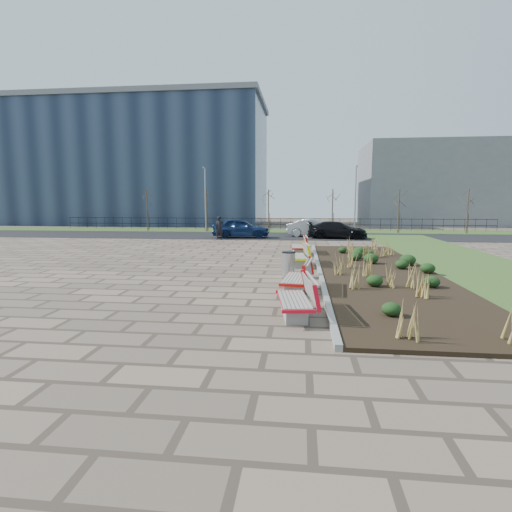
# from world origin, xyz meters

# --- Properties ---
(ground) EXTENTS (120.00, 120.00, 0.00)m
(ground) POSITION_xyz_m (0.00, 0.00, 0.00)
(ground) COLOR #796453
(ground) RESTS_ON ground
(planting_bed) EXTENTS (4.50, 18.00, 0.10)m
(planting_bed) POSITION_xyz_m (6.25, 5.00, 0.05)
(planting_bed) COLOR black
(planting_bed) RESTS_ON ground
(planting_curb) EXTENTS (0.16, 18.00, 0.15)m
(planting_curb) POSITION_xyz_m (3.92, 5.00, 0.07)
(planting_curb) COLOR gray
(planting_curb) RESTS_ON ground
(grass_verge_near) EXTENTS (5.00, 38.00, 0.04)m
(grass_verge_near) POSITION_xyz_m (11.00, 5.00, 0.02)
(grass_verge_near) COLOR #33511E
(grass_verge_near) RESTS_ON ground
(grass_verge_far) EXTENTS (80.00, 5.00, 0.04)m
(grass_verge_far) POSITION_xyz_m (0.00, 28.00, 0.02)
(grass_verge_far) COLOR #33511E
(grass_verge_far) RESTS_ON ground
(road) EXTENTS (80.00, 7.00, 0.02)m
(road) POSITION_xyz_m (0.00, 22.00, 0.01)
(road) COLOR black
(road) RESTS_ON ground
(bench_a) EXTENTS (1.17, 2.20, 1.00)m
(bench_a) POSITION_xyz_m (3.00, -1.67, 0.50)
(bench_a) COLOR red
(bench_a) RESTS_ON ground
(bench_b) EXTENTS (1.10, 2.18, 1.00)m
(bench_b) POSITION_xyz_m (3.00, 1.18, 0.50)
(bench_b) COLOR red
(bench_b) RESTS_ON ground
(bench_c) EXTENTS (1.12, 2.18, 1.00)m
(bench_c) POSITION_xyz_m (3.00, 6.46, 0.50)
(bench_c) COLOR #F8F30D
(bench_c) RESTS_ON ground
(bench_d) EXTENTS (1.02, 2.15, 1.00)m
(bench_d) POSITION_xyz_m (3.00, 10.44, 0.50)
(bench_d) COLOR red
(bench_d) RESTS_ON ground
(litter_bin) EXTENTS (0.51, 0.51, 0.98)m
(litter_bin) POSITION_xyz_m (2.68, 3.67, 0.49)
(litter_bin) COLOR #B2B2B7
(litter_bin) RESTS_ON ground
(pedestrian) EXTENTS (0.73, 0.55, 1.80)m
(pedestrian) POSITION_xyz_m (-3.06, 18.30, 0.90)
(pedestrian) COLOR black
(pedestrian) RESTS_ON ground
(car_blue) EXTENTS (4.70, 2.25, 1.55)m
(car_blue) POSITION_xyz_m (-1.67, 20.08, 0.80)
(car_blue) COLOR #11234D
(car_blue) RESTS_ON road
(car_silver) EXTENTS (4.49, 1.92, 1.44)m
(car_silver) POSITION_xyz_m (4.15, 21.84, 0.74)
(car_silver) COLOR #A1A4A9
(car_silver) RESTS_ON road
(car_black) EXTENTS (4.78, 2.29, 1.34)m
(car_black) POSITION_xyz_m (5.95, 20.34, 0.69)
(car_black) COLOR black
(car_black) RESTS_ON road
(tree_a) EXTENTS (1.40, 1.40, 4.00)m
(tree_a) POSITION_xyz_m (-12.00, 26.50, 2.04)
(tree_a) COLOR #4C3D2D
(tree_a) RESTS_ON grass_verge_far
(tree_b) EXTENTS (1.40, 1.40, 4.00)m
(tree_b) POSITION_xyz_m (-6.00, 26.50, 2.04)
(tree_b) COLOR #4C3D2D
(tree_b) RESTS_ON grass_verge_far
(tree_c) EXTENTS (1.40, 1.40, 4.00)m
(tree_c) POSITION_xyz_m (0.00, 26.50, 2.04)
(tree_c) COLOR #4C3D2D
(tree_c) RESTS_ON grass_verge_far
(tree_d) EXTENTS (1.40, 1.40, 4.00)m
(tree_d) POSITION_xyz_m (6.00, 26.50, 2.04)
(tree_d) COLOR #4C3D2D
(tree_d) RESTS_ON grass_verge_far
(tree_e) EXTENTS (1.40, 1.40, 4.00)m
(tree_e) POSITION_xyz_m (12.00, 26.50, 2.04)
(tree_e) COLOR #4C3D2D
(tree_e) RESTS_ON grass_verge_far
(tree_f) EXTENTS (1.40, 1.40, 4.00)m
(tree_f) POSITION_xyz_m (18.00, 26.50, 2.04)
(tree_f) COLOR #4C3D2D
(tree_f) RESTS_ON grass_verge_far
(lamp_west) EXTENTS (0.24, 0.60, 6.00)m
(lamp_west) POSITION_xyz_m (-6.00, 26.00, 3.04)
(lamp_west) COLOR gray
(lamp_west) RESTS_ON grass_verge_far
(lamp_east) EXTENTS (0.24, 0.60, 6.00)m
(lamp_east) POSITION_xyz_m (8.00, 26.00, 3.04)
(lamp_east) COLOR gray
(lamp_east) RESTS_ON grass_verge_far
(railing_fence) EXTENTS (44.00, 0.10, 1.20)m
(railing_fence) POSITION_xyz_m (0.00, 29.50, 0.64)
(railing_fence) COLOR black
(railing_fence) RESTS_ON grass_verge_far
(building_glass) EXTENTS (40.00, 14.00, 15.00)m
(building_glass) POSITION_xyz_m (-22.00, 40.00, 7.50)
(building_glass) COLOR #192338
(building_glass) RESTS_ON ground
(building_grey) EXTENTS (18.00, 12.00, 10.00)m
(building_grey) POSITION_xyz_m (20.00, 42.00, 5.00)
(building_grey) COLOR slate
(building_grey) RESTS_ON ground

